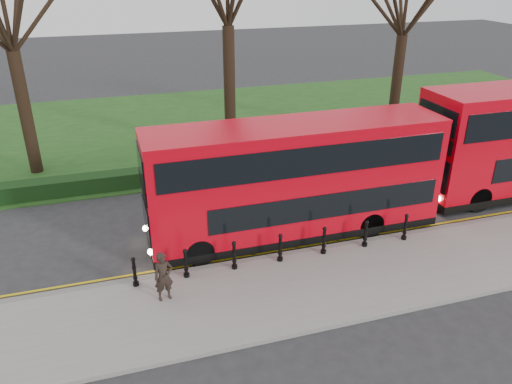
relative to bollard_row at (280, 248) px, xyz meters
name	(u,v)px	position (x,y,z in m)	size (l,w,h in m)	color
ground	(247,248)	(-0.82, 1.35, -0.65)	(120.00, 120.00, 0.00)	#28282B
pavement	(273,294)	(-0.82, -1.65, -0.58)	(60.00, 4.00, 0.15)	gray
kerb	(255,261)	(-0.82, 0.35, -0.58)	(60.00, 0.25, 0.16)	slate
grass_verge	(180,128)	(-0.82, 16.35, -0.62)	(60.00, 18.00, 0.06)	#1D4918
hedge	(207,170)	(-0.82, 8.15, -0.25)	(60.00, 0.90, 0.80)	black
yellow_line_outer	(252,258)	(-0.82, 0.65, -0.64)	(60.00, 0.10, 0.01)	yellow
yellow_line_inner	(251,255)	(-0.82, 0.85, -0.64)	(60.00, 0.10, 0.01)	yellow
tree_left	(4,5)	(-8.82, 11.35, 7.20)	(6.92, 6.92, 10.81)	black
bollard_row	(280,248)	(0.00, 0.00, 0.00)	(10.01, 0.15, 1.00)	black
bus_lead	(295,181)	(1.24, 1.91, 1.57)	(11.09, 2.55, 4.41)	red
pedestrian	(164,277)	(-4.12, -0.98, 0.31)	(0.59, 0.39, 1.62)	black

